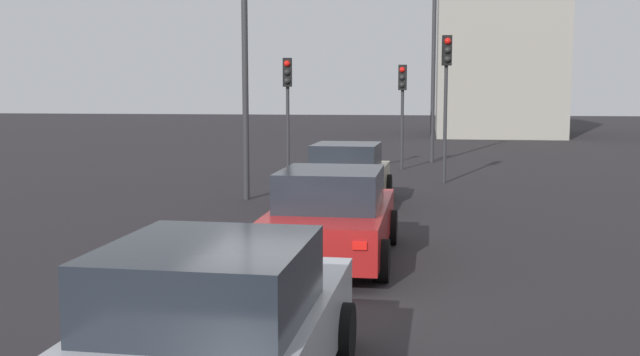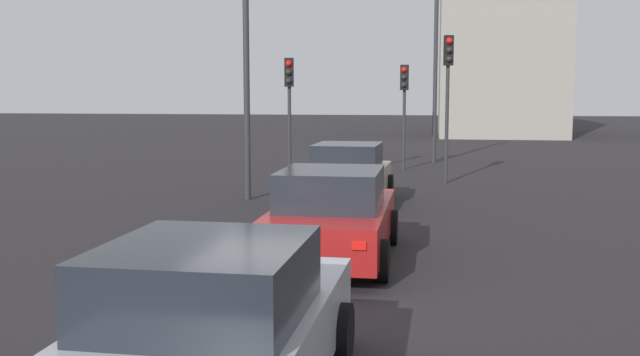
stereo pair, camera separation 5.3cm
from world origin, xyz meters
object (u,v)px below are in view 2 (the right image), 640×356
(traffic_light_near_right, at_px, (448,78))
(street_lamp_kerbside, at_px, (436,45))
(car_red_second, at_px, (332,216))
(street_lamp_far, at_px, (246,17))
(car_silver_third, at_px, (213,331))
(car_beige_lead, at_px, (348,176))
(traffic_light_far_left, at_px, (289,92))
(traffic_light_near_left, at_px, (404,94))

(traffic_light_near_right, xyz_separation_m, street_lamp_kerbside, (6.67, 0.37, 1.41))
(car_red_second, height_order, street_lamp_far, street_lamp_far)
(car_silver_third, distance_m, street_lamp_kerbside, 23.74)
(car_beige_lead, bearing_deg, traffic_light_far_left, 28.10)
(traffic_light_far_left, bearing_deg, street_lamp_kerbside, 138.79)
(car_beige_lead, bearing_deg, car_red_second, -174.51)
(car_beige_lead, relative_size, car_red_second, 0.97)
(street_lamp_kerbside, relative_size, street_lamp_far, 0.98)
(car_red_second, height_order, traffic_light_far_left, traffic_light_far_left)
(traffic_light_near_left, xyz_separation_m, traffic_light_near_right, (-3.74, -1.46, 0.50))
(car_silver_third, bearing_deg, street_lamp_kerbside, -3.70)
(street_lamp_kerbside, bearing_deg, car_red_second, 174.45)
(traffic_light_near_right, bearing_deg, car_silver_third, -15.89)
(traffic_light_near_right, height_order, street_lamp_far, street_lamp_far)
(traffic_light_near_left, distance_m, street_lamp_far, 8.99)
(car_red_second, bearing_deg, traffic_light_far_left, 14.64)
(traffic_light_near_left, height_order, traffic_light_near_right, traffic_light_near_right)
(traffic_light_near_left, bearing_deg, street_lamp_far, -19.19)
(street_lamp_kerbside, height_order, street_lamp_far, street_lamp_far)
(street_lamp_kerbside, bearing_deg, traffic_light_near_left, 159.55)
(street_lamp_far, bearing_deg, traffic_light_far_left, -3.32)
(traffic_light_near_left, bearing_deg, traffic_light_far_left, -38.03)
(car_red_second, distance_m, car_silver_third, 5.97)
(car_beige_lead, relative_size, traffic_light_near_left, 1.13)
(traffic_light_far_left, bearing_deg, car_silver_third, 2.79)
(car_red_second, relative_size, street_lamp_kerbside, 0.55)
(car_red_second, distance_m, street_lamp_kerbside, 17.88)
(traffic_light_near_right, bearing_deg, traffic_light_near_left, -166.75)
(street_lamp_far, bearing_deg, street_lamp_kerbside, -23.92)
(traffic_light_near_left, distance_m, traffic_light_near_right, 4.04)
(car_beige_lead, relative_size, street_lamp_kerbside, 0.53)
(street_lamp_far, bearing_deg, car_red_second, -154.29)
(car_silver_third, xyz_separation_m, street_lamp_far, (12.47, 2.92, 3.94))
(car_red_second, height_order, car_silver_third, car_silver_third)
(car_red_second, bearing_deg, traffic_light_near_left, -2.60)
(traffic_light_near_left, bearing_deg, car_silver_third, 3.71)
(car_beige_lead, bearing_deg, street_lamp_far, 79.28)
(traffic_light_near_right, relative_size, street_lamp_kerbside, 0.57)
(street_lamp_kerbside, bearing_deg, car_beige_lead, 169.60)
(car_silver_third, height_order, traffic_light_near_right, traffic_light_near_right)
(car_silver_third, bearing_deg, car_beige_lead, 1.93)
(car_silver_third, height_order, traffic_light_near_left, traffic_light_near_left)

